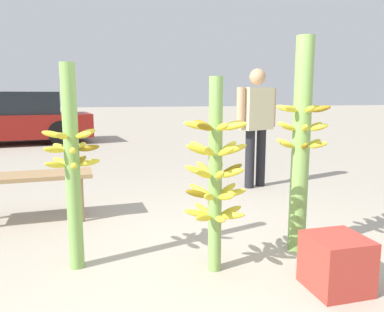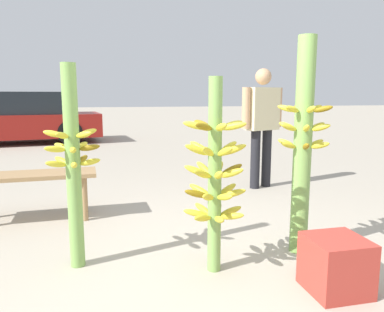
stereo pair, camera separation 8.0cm
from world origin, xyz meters
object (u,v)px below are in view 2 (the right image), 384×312
at_px(banana_stalk_center, 215,174).
at_px(market_bench, 25,181).
at_px(banana_stalk_left, 73,164).
at_px(vendor_person, 262,119).
at_px(produce_crate, 336,265).
at_px(banana_stalk_right, 303,145).
at_px(parked_car, 17,119).

distance_m(banana_stalk_center, market_bench, 2.13).
bearing_deg(market_bench, banana_stalk_center, -46.46).
xyz_separation_m(banana_stalk_left, market_bench, (-0.56, 1.16, -0.35)).
height_order(vendor_person, produce_crate, vendor_person).
relative_size(banana_stalk_right, vendor_person, 1.06).
distance_m(banana_stalk_left, banana_stalk_right, 1.73).
xyz_separation_m(banana_stalk_right, produce_crate, (-0.08, -0.63, -0.69)).
xyz_separation_m(market_bench, parked_car, (-1.45, 6.70, 0.24)).
bearing_deg(market_bench, produce_crate, -43.88).
relative_size(parked_car, produce_crate, 12.59).
xyz_separation_m(banana_stalk_center, vendor_person, (1.32, 2.24, 0.23)).
relative_size(banana_stalk_right, produce_crate, 4.76).
height_order(market_bench, produce_crate, market_bench).
distance_m(banana_stalk_left, parked_car, 8.11).
bearing_deg(produce_crate, vendor_person, 76.46).
distance_m(market_bench, parked_car, 6.86).
bearing_deg(banana_stalk_left, banana_stalk_center, -17.12).
relative_size(banana_stalk_center, vendor_person, 0.86).
height_order(banana_stalk_center, produce_crate, banana_stalk_center).
bearing_deg(produce_crate, banana_stalk_right, 82.32).
bearing_deg(parked_car, vendor_person, -151.46).
bearing_deg(banana_stalk_center, banana_stalk_left, 162.88).
height_order(banana_stalk_right, vendor_person, banana_stalk_right).
xyz_separation_m(banana_stalk_left, vendor_person, (2.29, 1.94, 0.18)).
relative_size(banana_stalk_center, produce_crate, 3.86).
relative_size(vendor_person, parked_car, 0.36).
bearing_deg(banana_stalk_center, produce_crate, -34.49).
relative_size(market_bench, produce_crate, 3.89).
bearing_deg(vendor_person, banana_stalk_center, -139.74).
xyz_separation_m(vendor_person, parked_car, (-4.30, 5.92, -0.30)).
height_order(banana_stalk_right, market_bench, banana_stalk_right).
relative_size(banana_stalk_left, produce_crate, 4.13).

